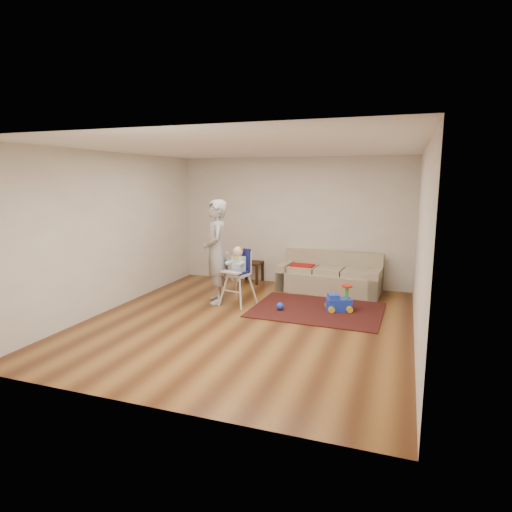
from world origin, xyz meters
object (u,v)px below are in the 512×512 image
(high_chair, at_px, (238,277))
(adult, at_px, (216,252))
(ride_on_toy, at_px, (339,298))
(toy_ball, at_px, (280,306))
(side_table, at_px, (251,272))
(sofa, at_px, (329,273))

(high_chair, height_order, adult, adult)
(ride_on_toy, relative_size, toy_ball, 3.37)
(adult, bearing_deg, side_table, 148.84)
(side_table, bearing_deg, ride_on_toy, -34.77)
(side_table, bearing_deg, toy_ball, -56.65)
(ride_on_toy, height_order, toy_ball, ride_on_toy)
(sofa, distance_m, adult, 2.39)
(ride_on_toy, distance_m, toy_ball, 1.02)
(side_table, xyz_separation_m, toy_ball, (1.18, -1.80, -0.14))
(sofa, bearing_deg, high_chair, -129.70)
(side_table, xyz_separation_m, ride_on_toy, (2.14, -1.49, 0.01))
(side_table, xyz_separation_m, high_chair, (0.36, -1.68, 0.29))
(ride_on_toy, relative_size, high_chair, 0.41)
(side_table, distance_m, high_chair, 1.74)
(toy_ball, relative_size, adult, 0.07)
(ride_on_toy, bearing_deg, adult, 161.64)
(ride_on_toy, bearing_deg, side_table, 122.33)
(ride_on_toy, bearing_deg, high_chair, 163.22)
(ride_on_toy, xyz_separation_m, adult, (-2.21, -0.18, 0.70))
(high_chair, bearing_deg, adult, -166.93)
(high_chair, xyz_separation_m, adult, (-0.43, 0.02, 0.43))
(high_chair, distance_m, adult, 0.61)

